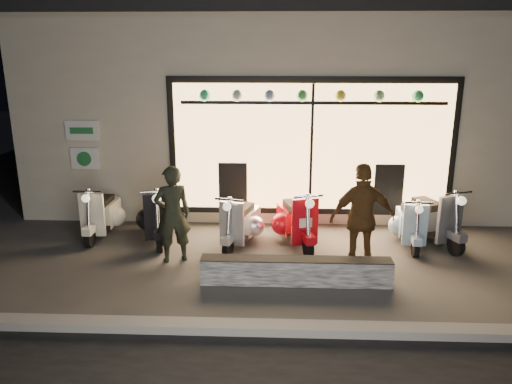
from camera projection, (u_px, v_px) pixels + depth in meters
ground at (267, 265)px, 8.05m from camera, size 40.00×40.00×0.00m
kerb at (263, 328)px, 6.12m from camera, size 40.00×0.25×0.12m
shop_building at (272, 102)px, 12.26m from camera, size 10.20×6.23×4.20m
graffiti_barrier at (296, 271)px, 7.36m from camera, size 2.81×0.28×0.40m
scooter_silver at (242, 222)px, 8.89m from camera, size 0.67×1.34×0.95m
scooter_red at (295, 220)px, 8.92m from camera, size 0.71×1.43×1.02m
scooter_black at (158, 215)px, 9.15m from camera, size 0.69×1.46×1.04m
scooter_cream at (103, 213)px, 9.34m from camera, size 0.44×1.35×0.97m
scooter_blue at (410, 223)px, 8.89m from camera, size 0.46×1.27×0.91m
scooter_grey at (428, 218)px, 9.00m from camera, size 0.82×1.44×1.04m
man at (173, 214)px, 8.01m from camera, size 0.68×0.56×1.60m
woman at (362, 218)px, 7.64m from camera, size 1.05×0.53×1.72m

